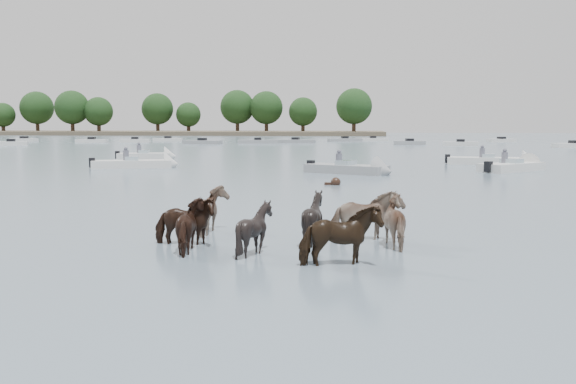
# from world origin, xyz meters

# --- Properties ---
(ground) EXTENTS (400.00, 400.00, 0.00)m
(ground) POSITION_xyz_m (0.00, 0.00, 0.00)
(ground) COLOR #4A5B6B
(ground) RESTS_ON ground
(shoreline) EXTENTS (160.00, 30.00, 1.00)m
(shoreline) POSITION_xyz_m (-70.00, 150.00, 0.50)
(shoreline) COLOR #4C4233
(shoreline) RESTS_ON ground
(pony_herd) EXTENTS (6.32, 4.64, 1.31)m
(pony_herd) POSITION_xyz_m (2.61, 0.71, 0.50)
(pony_herd) COLOR black
(pony_herd) RESTS_ON ground
(swimming_pony) EXTENTS (0.72, 0.44, 0.44)m
(swimming_pony) POSITION_xyz_m (3.09, 14.76, 0.10)
(swimming_pony) COLOR black
(swimming_pony) RESTS_ON ground
(motorboat_a) EXTENTS (5.50, 3.14, 1.92)m
(motorboat_a) POSITION_xyz_m (-9.24, 24.48, 0.23)
(motorboat_a) COLOR silver
(motorboat_a) RESTS_ON ground
(motorboat_b) EXTENTS (5.23, 3.73, 1.92)m
(motorboat_b) POSITION_xyz_m (4.09, 21.11, 0.23)
(motorboat_b) COLOR gray
(motorboat_b) RESTS_ON ground
(motorboat_c) EXTENTS (6.03, 2.43, 1.92)m
(motorboat_c) POSITION_xyz_m (13.59, 30.27, 0.22)
(motorboat_c) COLOR silver
(motorboat_c) RESTS_ON ground
(motorboat_d) EXTENTS (4.67, 4.62, 1.92)m
(motorboat_d) POSITION_xyz_m (13.45, 24.77, 0.23)
(motorboat_d) COLOR silver
(motorboat_d) RESTS_ON ground
(motorboat_f) EXTENTS (4.77, 2.77, 1.92)m
(motorboat_f) POSITION_xyz_m (-12.02, 34.03, 0.23)
(motorboat_f) COLOR silver
(motorboat_f) RESTS_ON ground
(distant_flotilla) EXTENTS (102.25, 28.94, 0.93)m
(distant_flotilla) POSITION_xyz_m (-0.08, 77.55, 0.26)
(distant_flotilla) COLOR silver
(distant_flotilla) RESTS_ON ground
(treeline) EXTENTS (150.62, 21.16, 12.39)m
(treeline) POSITION_xyz_m (-65.15, 151.66, 6.90)
(treeline) COLOR #382619
(treeline) RESTS_ON ground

